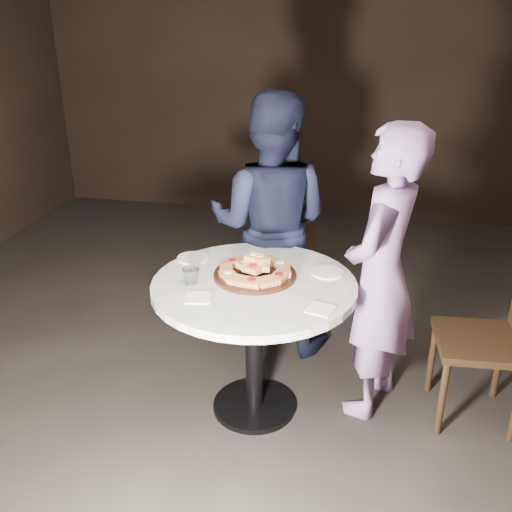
# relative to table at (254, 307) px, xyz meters

# --- Properties ---
(floor) EXTENTS (7.00, 7.00, 0.00)m
(floor) POSITION_rel_table_xyz_m (-0.00, 0.03, -0.67)
(floor) COLOR black
(floor) RESTS_ON ground
(table) EXTENTS (1.19, 1.19, 0.82)m
(table) POSITION_rel_table_xyz_m (0.00, 0.00, 0.00)
(table) COLOR black
(table) RESTS_ON ground
(serving_board) EXTENTS (0.52, 0.52, 0.02)m
(serving_board) POSITION_rel_table_xyz_m (-0.01, 0.07, 0.16)
(serving_board) COLOR black
(serving_board) RESTS_ON table
(focaccia_pile) EXTENTS (0.40, 0.39, 0.11)m
(focaccia_pile) POSITION_rel_table_xyz_m (-0.01, 0.07, 0.20)
(focaccia_pile) COLOR #B47645
(focaccia_pile) RESTS_ON serving_board
(plate_left) EXTENTS (0.22, 0.22, 0.01)m
(plate_left) POSITION_rel_table_xyz_m (-0.41, 0.23, 0.16)
(plate_left) COLOR white
(plate_left) RESTS_ON table
(plate_right) EXTENTS (0.20, 0.20, 0.01)m
(plate_right) POSITION_rel_table_xyz_m (0.37, 0.19, 0.16)
(plate_right) COLOR white
(plate_right) RESTS_ON table
(water_glass) EXTENTS (0.12, 0.12, 0.08)m
(water_glass) POSITION_rel_table_xyz_m (-0.32, -0.08, 0.20)
(water_glass) COLOR silver
(water_glass) RESTS_ON table
(napkin_near) EXTENTS (0.15, 0.15, 0.01)m
(napkin_near) POSITION_rel_table_xyz_m (-0.24, -0.24, 0.16)
(napkin_near) COLOR white
(napkin_near) RESTS_ON table
(napkin_far) EXTENTS (0.15, 0.15, 0.01)m
(napkin_far) POSITION_rel_table_xyz_m (0.38, -0.23, 0.16)
(napkin_far) COLOR white
(napkin_far) RESTS_ON table
(chair_far) EXTENTS (0.53, 0.54, 0.91)m
(chair_far) POSITION_rel_table_xyz_m (-0.03, 1.26, -0.14)
(chair_far) COLOR black
(chair_far) RESTS_ON ground
(chair_right) EXTENTS (0.50, 0.48, 0.97)m
(chair_right) POSITION_rel_table_xyz_m (1.32, 0.20, -0.11)
(chair_right) COLOR black
(chair_right) RESTS_ON ground
(diner_navy) EXTENTS (0.86, 0.69, 1.72)m
(diner_navy) POSITION_rel_table_xyz_m (-0.06, 0.78, 0.19)
(diner_navy) COLOR #141932
(diner_navy) RESTS_ON ground
(diner_teal) EXTENTS (0.57, 0.70, 1.66)m
(diner_teal) POSITION_rel_table_xyz_m (0.66, 0.20, 0.16)
(diner_teal) COLOR #866FAB
(diner_teal) RESTS_ON ground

